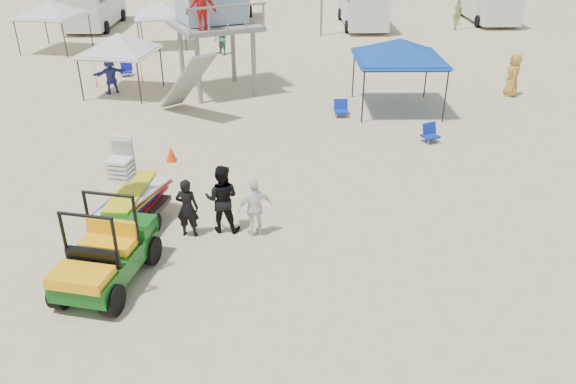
{
  "coord_description": "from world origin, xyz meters",
  "views": [
    {
      "loc": [
        0.29,
        -9.13,
        7.61
      ],
      "look_at": [
        0.5,
        3.0,
        1.3
      ],
      "focal_mm": 35.0,
      "sensor_mm": 36.0,
      "label": 1
    }
  ],
  "objects_px": {
    "utility_cart": "(103,249)",
    "canopy_blue": "(400,42)",
    "man_left": "(187,208)",
    "surf_trailer": "(129,198)"
  },
  "relations": [
    {
      "from": "canopy_blue",
      "to": "utility_cart",
      "type": "bearing_deg",
      "value": -126.22
    },
    {
      "from": "man_left",
      "to": "canopy_blue",
      "type": "xyz_separation_m",
      "value": [
        7.08,
        9.7,
        1.92
      ]
    },
    {
      "from": "surf_trailer",
      "to": "canopy_blue",
      "type": "bearing_deg",
      "value": 47.57
    },
    {
      "from": "utility_cart",
      "to": "man_left",
      "type": "distance_m",
      "value": 2.55
    },
    {
      "from": "man_left",
      "to": "utility_cart",
      "type": "bearing_deg",
      "value": 60.97
    },
    {
      "from": "utility_cart",
      "to": "man_left",
      "type": "xyz_separation_m",
      "value": [
        1.52,
        2.04,
        -0.14
      ]
    },
    {
      "from": "utility_cart",
      "to": "canopy_blue",
      "type": "height_order",
      "value": "canopy_blue"
    },
    {
      "from": "canopy_blue",
      "to": "man_left",
      "type": "bearing_deg",
      "value": -126.11
    },
    {
      "from": "man_left",
      "to": "canopy_blue",
      "type": "distance_m",
      "value": 12.16
    },
    {
      "from": "man_left",
      "to": "canopy_blue",
      "type": "height_order",
      "value": "canopy_blue"
    }
  ]
}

